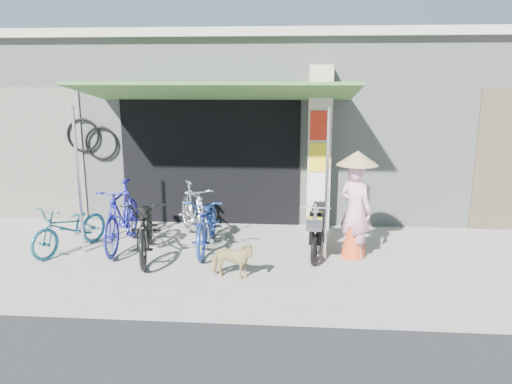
# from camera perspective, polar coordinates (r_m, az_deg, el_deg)

# --- Properties ---
(ground) EXTENTS (80.00, 80.00, 0.00)m
(ground) POSITION_cam_1_polar(r_m,az_deg,el_deg) (7.29, 0.96, -9.50)
(ground) COLOR #9C968C
(ground) RESTS_ON ground
(bicycle_shop) EXTENTS (12.30, 5.30, 3.66)m
(bicycle_shop) POSITION_cam_1_polar(r_m,az_deg,el_deg) (11.86, 2.53, 8.37)
(bicycle_shop) COLOR gray
(bicycle_shop) RESTS_ON ground
(shop_pillar) EXTENTS (0.42, 0.44, 3.00)m
(shop_pillar) POSITION_cam_1_polar(r_m,az_deg,el_deg) (9.27, 7.22, 4.90)
(shop_pillar) COLOR beige
(shop_pillar) RESTS_ON ground
(awning) EXTENTS (4.60, 1.88, 2.72)m
(awning) POSITION_cam_1_polar(r_m,az_deg,el_deg) (8.45, -4.51, 11.10)
(awning) COLOR #39632C
(awning) RESTS_ON ground
(neighbour_left) EXTENTS (2.60, 0.06, 2.60)m
(neighbour_left) POSITION_cam_1_polar(r_m,az_deg,el_deg) (10.87, -25.44, 3.87)
(neighbour_left) COLOR #6B665B
(neighbour_left) RESTS_ON ground
(bike_teal) EXTENTS (1.10, 1.60, 0.80)m
(bike_teal) POSITION_cam_1_polar(r_m,az_deg,el_deg) (8.68, -20.45, -3.83)
(bike_teal) COLOR #18596D
(bike_teal) RESTS_ON ground
(bike_blue) EXTENTS (0.60, 1.86, 1.10)m
(bike_blue) POSITION_cam_1_polar(r_m,az_deg,el_deg) (8.57, -15.10, -2.59)
(bike_blue) COLOR #212299
(bike_blue) RESTS_ON ground
(bike_black) EXTENTS (1.05, 1.97, 0.99)m
(bike_black) POSITION_cam_1_polar(r_m,az_deg,el_deg) (8.07, -12.40, -3.84)
(bike_black) COLOR black
(bike_black) RESTS_ON ground
(bike_silver) EXTENTS (1.19, 1.72, 1.02)m
(bike_silver) POSITION_cam_1_polar(r_m,az_deg,el_deg) (8.73, -7.10, -2.25)
(bike_silver) COLOR silver
(bike_silver) RESTS_ON ground
(bike_navy) EXTENTS (0.65, 1.78, 0.93)m
(bike_navy) POSITION_cam_1_polar(r_m,az_deg,el_deg) (8.25, -5.55, -3.44)
(bike_navy) COLOR navy
(bike_navy) RESTS_ON ground
(street_dog) EXTENTS (0.68, 0.39, 0.55)m
(street_dog) POSITION_cam_1_polar(r_m,az_deg,el_deg) (7.08, -2.79, -7.81)
(street_dog) COLOR tan
(street_dog) RESTS_ON ground
(moped) EXTENTS (0.47, 1.60, 0.91)m
(moped) POSITION_cam_1_polar(r_m,az_deg,el_deg) (8.16, 7.06, -4.02)
(moped) COLOR black
(moped) RESTS_ON ground
(nun) EXTENTS (0.66, 0.64, 1.70)m
(nun) POSITION_cam_1_polar(r_m,az_deg,el_deg) (7.91, 11.29, -1.48)
(nun) COLOR pink
(nun) RESTS_ON ground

